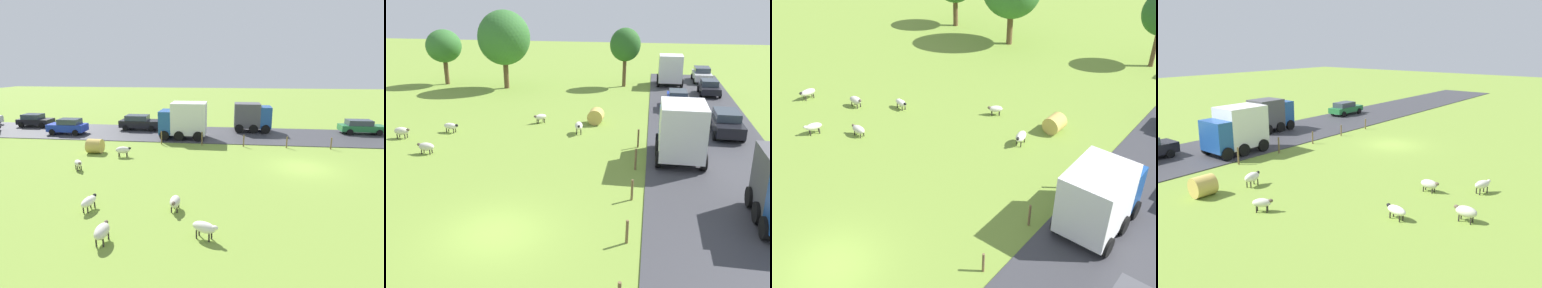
# 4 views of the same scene
# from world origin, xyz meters

# --- Properties ---
(ground_plane) EXTENTS (160.00, 160.00, 0.00)m
(ground_plane) POSITION_xyz_m (0.00, 0.00, 0.00)
(ground_plane) COLOR olive
(road_strip) EXTENTS (8.00, 80.00, 0.06)m
(road_strip) POSITION_xyz_m (10.09, 0.00, 0.03)
(road_strip) COLOR #38383D
(road_strip) RESTS_ON ground_plane
(sheep_0) EXTENTS (1.18, 0.57, 0.81)m
(sheep_0) POSITION_xyz_m (-10.99, 10.58, 0.53)
(sheep_0) COLOR beige
(sheep_0) RESTS_ON ground_plane
(sheep_1) EXTENTS (1.25, 0.63, 0.71)m
(sheep_1) POSITION_xyz_m (-8.21, 12.43, 0.48)
(sheep_1) COLOR silver
(sheep_1) RESTS_ON ground_plane
(sheep_2) EXTENTS (0.75, 1.28, 0.86)m
(sheep_2) POSITION_xyz_m (1.11, 13.84, 0.58)
(sheep_2) COLOR silver
(sheep_2) RESTS_ON ground_plane
(sheep_3) EXTENTS (0.83, 1.22, 0.78)m
(sheep_3) POSITION_xyz_m (-10.20, 6.37, 0.54)
(sheep_3) COLOR silver
(sheep_3) RESTS_ON ground_plane
(sheep_4) EXTENTS (1.02, 0.96, 0.72)m
(sheep_4) POSITION_xyz_m (-2.35, 15.93, 0.49)
(sheep_4) COLOR silver
(sheep_4) RESTS_ON ground_plane
(sheep_5) EXTENTS (1.13, 0.53, 0.74)m
(sheep_5) POSITION_xyz_m (-7.72, 8.07, 0.48)
(sheep_5) COLOR beige
(sheep_5) RESTS_ON ground_plane
(hay_bale_0) EXTENTS (1.22, 1.26, 1.19)m
(hay_bale_0) POSITION_xyz_m (1.99, 16.57, 0.60)
(hay_bale_0) COLOR tan
(hay_bale_0) RESTS_ON ground_plane
(fence_post_0) EXTENTS (0.12, 0.12, 1.05)m
(fence_post_0) POSITION_xyz_m (5.49, -3.61, 0.52)
(fence_post_0) COLOR brown
(fence_post_0) RESTS_ON ground_plane
(fence_post_1) EXTENTS (0.12, 0.12, 1.03)m
(fence_post_1) POSITION_xyz_m (5.49, 0.20, 0.52)
(fence_post_1) COLOR brown
(fence_post_1) RESTS_ON ground_plane
(fence_post_2) EXTENTS (0.12, 0.12, 1.07)m
(fence_post_2) POSITION_xyz_m (5.49, 4.01, 0.54)
(fence_post_2) COLOR brown
(fence_post_2) RESTS_ON ground_plane
(fence_post_3) EXTENTS (0.12, 0.12, 1.28)m
(fence_post_3) POSITION_xyz_m (5.49, 7.82, 0.64)
(fence_post_3) COLOR brown
(fence_post_3) RESTS_ON ground_plane
(fence_post_4) EXTENTS (0.12, 0.12, 1.25)m
(fence_post_4) POSITION_xyz_m (5.49, 11.63, 0.62)
(fence_post_4) COLOR brown
(fence_post_4) RESTS_ON ground_plane
(truck_0) EXTENTS (2.88, 4.58, 3.59)m
(truck_0) POSITION_xyz_m (8.06, 9.82, 1.94)
(truck_0) COLOR #1E4C99
(truck_0) RESTS_ON road_strip
(truck_2) EXTENTS (2.62, 3.96, 3.11)m
(truck_2) POSITION_xyz_m (12.16, 2.86, 1.73)
(truck_2) COLOR #1E4C99
(truck_2) RESTS_ON road_strip
(car_1) EXTENTS (1.93, 4.51, 1.50)m
(car_1) POSITION_xyz_m (12.17, -8.68, 0.85)
(car_1) COLOR #237238
(car_1) RESTS_ON road_strip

